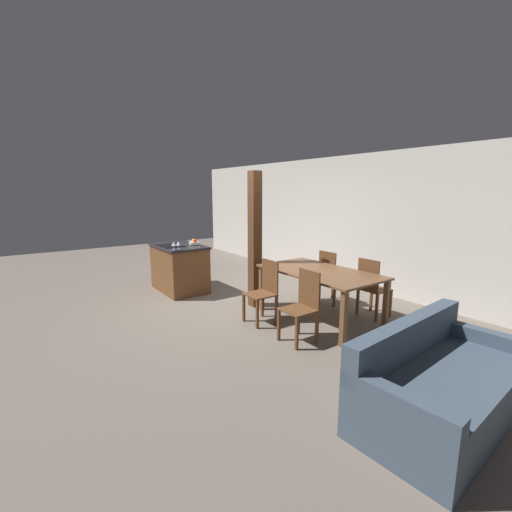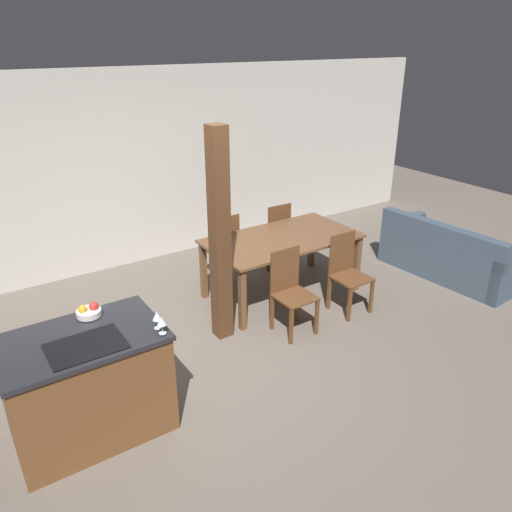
# 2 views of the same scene
# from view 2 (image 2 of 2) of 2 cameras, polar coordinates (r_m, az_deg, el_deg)

# --- Properties ---
(ground_plane) EXTENTS (16.00, 16.00, 0.00)m
(ground_plane) POSITION_cam_2_polar(r_m,az_deg,el_deg) (5.26, -4.33, -11.75)
(ground_plane) COLOR #665B51
(wall_back) EXTENTS (11.20, 0.08, 2.70)m
(wall_back) POSITION_cam_2_polar(r_m,az_deg,el_deg) (7.12, -16.22, 9.06)
(wall_back) COLOR beige
(wall_back) RESTS_ON ground_plane
(kitchen_island) EXTENTS (1.25, 0.80, 0.93)m
(kitchen_island) POSITION_cam_2_polar(r_m,az_deg,el_deg) (4.39, -18.64, -13.79)
(kitchen_island) COLOR brown
(kitchen_island) RESTS_ON ground_plane
(fruit_bowl) EXTENTS (0.20, 0.20, 0.11)m
(fruit_bowl) POSITION_cam_2_polar(r_m,az_deg,el_deg) (4.37, -18.55, -6.01)
(fruit_bowl) COLOR silver
(fruit_bowl) RESTS_ON kitchen_island
(wine_glass_near) EXTENTS (0.07, 0.07, 0.15)m
(wine_glass_near) POSITION_cam_2_polar(r_m,az_deg,el_deg) (3.94, -10.73, -7.34)
(wine_glass_near) COLOR silver
(wine_glass_near) RESTS_ON kitchen_island
(wine_glass_middle) EXTENTS (0.07, 0.07, 0.15)m
(wine_glass_middle) POSITION_cam_2_polar(r_m,az_deg,el_deg) (4.01, -11.25, -6.77)
(wine_glass_middle) COLOR silver
(wine_glass_middle) RESTS_ON kitchen_island
(dining_table) EXTENTS (1.87, 1.04, 0.78)m
(dining_table) POSITION_cam_2_polar(r_m,az_deg,el_deg) (6.20, 2.97, 1.34)
(dining_table) COLOR brown
(dining_table) RESTS_ON ground_plane
(dining_chair_near_left) EXTENTS (0.40, 0.40, 0.95)m
(dining_chair_near_left) POSITION_cam_2_polar(r_m,az_deg,el_deg) (5.51, 3.98, -3.90)
(dining_chair_near_left) COLOR brown
(dining_chair_near_left) RESTS_ON ground_plane
(dining_chair_near_right) EXTENTS (0.40, 0.40, 0.95)m
(dining_chair_near_right) POSITION_cam_2_polar(r_m,az_deg,el_deg) (6.02, 10.38, -1.77)
(dining_chair_near_right) COLOR brown
(dining_chair_near_right) RESTS_ON ground_plane
(dining_chair_far_left) EXTENTS (0.40, 0.40, 0.95)m
(dining_chair_far_left) POSITION_cam_2_polar(r_m,az_deg,el_deg) (6.63, -3.81, 1.08)
(dining_chair_far_left) COLOR brown
(dining_chair_far_left) RESTS_ON ground_plane
(dining_chair_far_right) EXTENTS (0.40, 0.40, 0.95)m
(dining_chair_far_right) POSITION_cam_2_polar(r_m,az_deg,el_deg) (7.06, 2.12, 2.55)
(dining_chair_far_right) COLOR brown
(dining_chair_far_right) RESTS_ON ground_plane
(couch) EXTENTS (0.99, 1.89, 0.80)m
(couch) POSITION_cam_2_polar(r_m,az_deg,el_deg) (7.38, 21.36, 0.04)
(couch) COLOR #3D4C5B
(couch) RESTS_ON ground_plane
(timber_post) EXTENTS (0.18, 0.18, 2.30)m
(timber_post) POSITION_cam_2_polar(r_m,az_deg,el_deg) (5.13, -4.16, 2.02)
(timber_post) COLOR #4C2D19
(timber_post) RESTS_ON ground_plane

